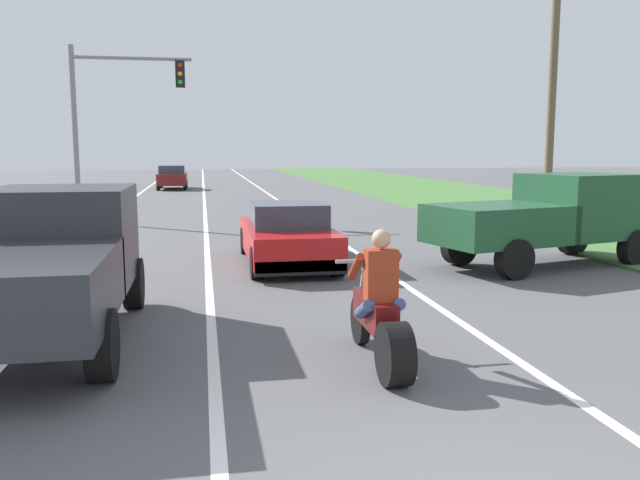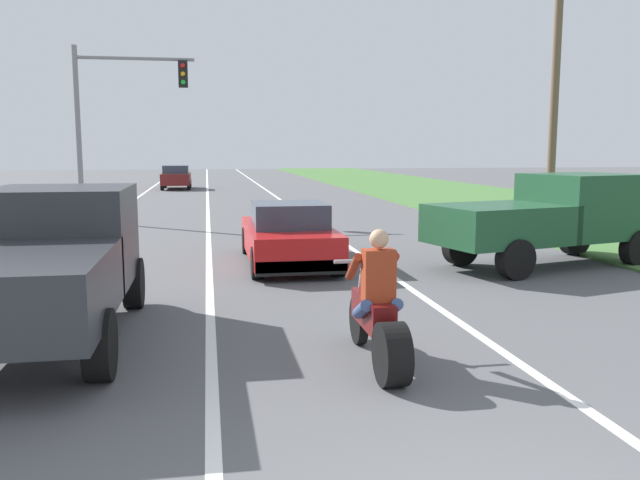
{
  "view_description": "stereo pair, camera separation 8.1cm",
  "coord_description": "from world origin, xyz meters",
  "px_view_note": "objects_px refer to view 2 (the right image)",
  "views": [
    {
      "loc": [
        -1.88,
        -2.9,
        2.52
      ],
      "look_at": [
        0.05,
        7.75,
        1.0
      ],
      "focal_mm": 36.44,
      "sensor_mm": 36.0,
      "label": 1
    },
    {
      "loc": [
        -1.8,
        -2.91,
        2.52
      ],
      "look_at": [
        0.05,
        7.75,
        1.0
      ],
      "focal_mm": 36.44,
      "sensor_mm": 36.0,
      "label": 2
    }
  ],
  "objects_px": {
    "sports_car_red": "(288,236)",
    "pickup_truck_right_shoulder_dark_green": "(548,215)",
    "pickup_truck_left_lane_dark_grey": "(48,259)",
    "distant_car_far_ahead": "(176,177)",
    "motorcycle_with_rider": "(378,318)",
    "traffic_light_mast_near": "(114,107)"
  },
  "relations": [
    {
      "from": "sports_car_red",
      "to": "pickup_truck_left_lane_dark_grey",
      "type": "height_order",
      "value": "pickup_truck_left_lane_dark_grey"
    },
    {
      "from": "pickup_truck_left_lane_dark_grey",
      "to": "sports_car_red",
      "type": "bearing_deg",
      "value": 54.07
    },
    {
      "from": "motorcycle_with_rider",
      "to": "pickup_truck_left_lane_dark_grey",
      "type": "height_order",
      "value": "pickup_truck_left_lane_dark_grey"
    },
    {
      "from": "distant_car_far_ahead",
      "to": "pickup_truck_left_lane_dark_grey",
      "type": "bearing_deg",
      "value": -90.23
    },
    {
      "from": "sports_car_red",
      "to": "pickup_truck_right_shoulder_dark_green",
      "type": "distance_m",
      "value": 5.62
    },
    {
      "from": "motorcycle_with_rider",
      "to": "sports_car_red",
      "type": "distance_m",
      "value": 6.96
    },
    {
      "from": "pickup_truck_left_lane_dark_grey",
      "to": "pickup_truck_right_shoulder_dark_green",
      "type": "xyz_separation_m",
      "value": [
        9.27,
        4.06,
        0.0
      ]
    },
    {
      "from": "pickup_truck_left_lane_dark_grey",
      "to": "pickup_truck_right_shoulder_dark_green",
      "type": "relative_size",
      "value": 0.93
    },
    {
      "from": "motorcycle_with_rider",
      "to": "pickup_truck_right_shoulder_dark_green",
      "type": "distance_m",
      "value": 7.85
    },
    {
      "from": "pickup_truck_left_lane_dark_grey",
      "to": "distant_car_far_ahead",
      "type": "height_order",
      "value": "pickup_truck_left_lane_dark_grey"
    },
    {
      "from": "motorcycle_with_rider",
      "to": "pickup_truck_right_shoulder_dark_green",
      "type": "bearing_deg",
      "value": 47.49
    },
    {
      "from": "motorcycle_with_rider",
      "to": "traffic_light_mast_near",
      "type": "relative_size",
      "value": 0.37
    },
    {
      "from": "sports_car_red",
      "to": "pickup_truck_left_lane_dark_grey",
      "type": "xyz_separation_m",
      "value": [
        -3.8,
        -5.24,
        0.48
      ]
    },
    {
      "from": "sports_car_red",
      "to": "traffic_light_mast_near",
      "type": "bearing_deg",
      "value": 116.67
    },
    {
      "from": "motorcycle_with_rider",
      "to": "pickup_truck_left_lane_dark_grey",
      "type": "relative_size",
      "value": 0.46
    },
    {
      "from": "motorcycle_with_rider",
      "to": "distant_car_far_ahead",
      "type": "distance_m",
      "value": 35.39
    },
    {
      "from": "traffic_light_mast_near",
      "to": "sports_car_red",
      "type": "bearing_deg",
      "value": -63.33
    },
    {
      "from": "sports_car_red",
      "to": "traffic_light_mast_near",
      "type": "distance_m",
      "value": 11.28
    },
    {
      "from": "distant_car_far_ahead",
      "to": "traffic_light_mast_near",
      "type": "bearing_deg",
      "value": -93.61
    },
    {
      "from": "pickup_truck_right_shoulder_dark_green",
      "to": "pickup_truck_left_lane_dark_grey",
      "type": "bearing_deg",
      "value": -156.36
    },
    {
      "from": "sports_car_red",
      "to": "motorcycle_with_rider",
      "type": "bearing_deg",
      "value": -88.57
    },
    {
      "from": "sports_car_red",
      "to": "distant_car_far_ahead",
      "type": "relative_size",
      "value": 1.08
    }
  ]
}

